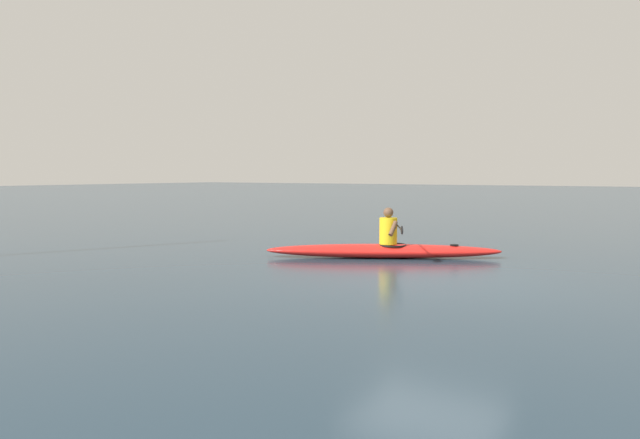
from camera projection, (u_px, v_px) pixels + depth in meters
ground_plane at (429, 278)px, 10.01m from camera, size 160.00×160.00×0.00m
kayak at (383, 251)px, 12.44m from camera, size 4.65×3.05×0.29m
kayaker at (389, 229)px, 12.40m from camera, size 1.21×2.08×0.77m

